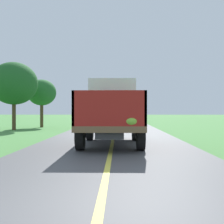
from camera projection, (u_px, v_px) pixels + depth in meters
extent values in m
plane|color=#47843D|center=(98.00, 223.00, 3.85)|extent=(200.00, 200.00, 0.00)
cube|color=#4C4C4F|center=(98.00, 220.00, 3.85)|extent=(6.40, 120.00, 0.08)
cube|color=#E0D64C|center=(98.00, 216.00, 3.85)|extent=(0.14, 108.00, 0.01)
cube|color=#2D2D30|center=(111.00, 130.00, 11.88)|extent=(0.90, 5.51, 0.24)
cube|color=brown|center=(111.00, 125.00, 11.88)|extent=(2.30, 5.80, 0.20)
cube|color=silver|center=(112.00, 101.00, 13.82)|extent=(2.10, 1.90, 1.90)
cube|color=black|center=(113.00, 95.00, 14.77)|extent=(1.78, 0.02, 0.76)
cube|color=maroon|center=(81.00, 109.00, 10.92)|extent=(0.08, 3.85, 1.10)
cube|color=maroon|center=(141.00, 109.00, 10.87)|extent=(0.08, 3.85, 1.10)
cube|color=maroon|center=(109.00, 108.00, 9.01)|extent=(2.30, 0.08, 1.10)
cube|color=maroon|center=(112.00, 109.00, 12.78)|extent=(2.30, 0.08, 1.10)
cylinder|color=black|center=(90.00, 130.00, 13.70)|extent=(0.28, 1.00, 1.00)
cylinder|color=black|center=(135.00, 130.00, 13.65)|extent=(0.28, 1.00, 1.00)
cylinder|color=black|center=(80.00, 136.00, 10.31)|extent=(0.28, 1.00, 1.00)
cylinder|color=black|center=(141.00, 136.00, 10.26)|extent=(0.28, 1.00, 1.00)
ellipsoid|color=#7EAA2E|center=(111.00, 117.00, 12.20)|extent=(0.42, 0.54, 0.47)
ellipsoid|color=#7EB839|center=(111.00, 110.00, 9.67)|extent=(0.53, 0.48, 0.49)
ellipsoid|color=#75BF2D|center=(118.00, 117.00, 12.18)|extent=(0.54, 0.58, 0.50)
ellipsoid|color=#78B72A|center=(106.00, 110.00, 10.92)|extent=(0.40, 0.49, 0.37)
ellipsoid|color=#72C221|center=(131.00, 118.00, 10.54)|extent=(0.42, 0.46, 0.51)
ellipsoid|color=#7AB736|center=(131.00, 121.00, 9.26)|extent=(0.58, 0.74, 0.38)
ellipsoid|color=#85B933|center=(115.00, 118.00, 10.72)|extent=(0.56, 0.54, 0.38)
ellipsoid|color=#76B026|center=(97.00, 119.00, 9.53)|extent=(0.41, 0.39, 0.43)
ellipsoid|color=#83AB24|center=(98.00, 109.00, 12.39)|extent=(0.44, 0.56, 0.50)
ellipsoid|color=#87AC33|center=(125.00, 119.00, 10.56)|extent=(0.46, 0.50, 0.50)
cylinder|color=#4C3823|center=(14.00, 116.00, 22.11)|extent=(0.28, 0.28, 2.08)
ellipsoid|color=#1E5623|center=(14.00, 83.00, 22.10)|extent=(3.53, 3.53, 3.18)
cylinder|color=#4C3823|center=(42.00, 116.00, 25.76)|extent=(0.28, 0.28, 2.03)
ellipsoid|color=#236028|center=(42.00, 92.00, 25.75)|extent=(2.52, 2.52, 2.27)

